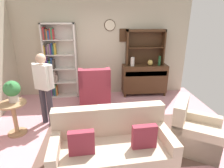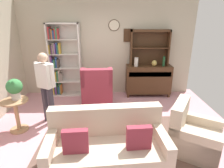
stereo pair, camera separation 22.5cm
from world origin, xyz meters
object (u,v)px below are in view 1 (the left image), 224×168
(vase_tall, at_px, (132,62))
(book_stack, at_px, (115,115))
(potted_plant_large, at_px, (12,90))
(person_reading, at_px, (44,85))
(armchair_floral, at_px, (193,133))
(plant_stand, at_px, (14,115))
(vase_round, at_px, (150,63))
(wingback_chair, at_px, (95,92))
(sideboard_hutch, at_px, (145,42))
(couch_floral, at_px, (112,148))
(sideboard, at_px, (144,78))
(bookshelf, at_px, (58,62))
(bottle_wine, at_px, (159,61))
(coffee_table, at_px, (119,120))

(vase_tall, bearing_deg, book_stack, -108.94)
(potted_plant_large, distance_m, person_reading, 0.60)
(armchair_floral, distance_m, plant_stand, 3.40)
(potted_plant_large, bearing_deg, vase_round, 28.39)
(wingback_chair, bearing_deg, vase_round, 20.00)
(sideboard_hutch, height_order, book_stack, sideboard_hutch)
(vase_round, bearing_deg, couch_floral, -115.68)
(plant_stand, xyz_separation_m, potted_plant_large, (0.02, 0.05, 0.51))
(sideboard, distance_m, potted_plant_large, 3.53)
(vase_tall, bearing_deg, sideboard_hutch, 25.89)
(bookshelf, distance_m, potted_plant_large, 1.93)
(vase_tall, height_order, vase_round, vase_tall)
(plant_stand, relative_size, book_stack, 3.51)
(sideboard_hutch, distance_m, bottle_wine, 0.66)
(potted_plant_large, bearing_deg, couch_floral, -30.44)
(couch_floral, distance_m, armchair_floral, 1.52)
(coffee_table, bearing_deg, sideboard_hutch, 65.24)
(bookshelf, relative_size, person_reading, 1.35)
(vase_round, height_order, bottle_wine, bottle_wine)
(bookshelf, bearing_deg, couch_floral, -66.04)
(bookshelf, relative_size, vase_tall, 8.46)
(plant_stand, height_order, potted_plant_large, potted_plant_large)
(coffee_table, bearing_deg, potted_plant_large, 171.73)
(sideboard, relative_size, sideboard_hutch, 1.18)
(sideboard_hutch, bearing_deg, sideboard, -90.00)
(sideboard, relative_size, person_reading, 0.83)
(sideboard_hutch, bearing_deg, book_stack, -116.12)
(potted_plant_large, bearing_deg, coffee_table, -8.27)
(potted_plant_large, relative_size, coffee_table, 0.53)
(book_stack, bearing_deg, coffee_table, 22.64)
(book_stack, bearing_deg, vase_tall, 71.06)
(sideboard, distance_m, plant_stand, 3.56)
(sideboard_hutch, relative_size, vase_tall, 4.43)
(vase_round, relative_size, book_stack, 0.88)
(sideboard, height_order, armchair_floral, sideboard)
(couch_floral, bearing_deg, armchair_floral, 12.35)
(vase_round, height_order, person_reading, person_reading)
(bookshelf, height_order, armchair_floral, bookshelf)
(armchair_floral, height_order, book_stack, armchair_floral)
(sideboard, distance_m, person_reading, 2.93)
(plant_stand, bearing_deg, vase_round, 28.94)
(sideboard, bearing_deg, bottle_wine, -12.89)
(sideboard, bearing_deg, person_reading, -149.74)
(vase_tall, relative_size, book_stack, 1.28)
(sideboard, bearing_deg, couch_floral, -112.97)
(vase_round, distance_m, wingback_chair, 1.82)
(couch_floral, relative_size, person_reading, 1.19)
(coffee_table, bearing_deg, book_stack, -157.36)
(armchair_floral, height_order, person_reading, person_reading)
(sideboard_hutch, distance_m, armchair_floral, 2.93)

